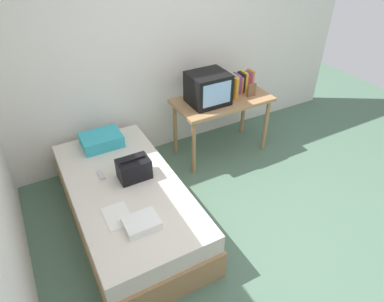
{
  "coord_description": "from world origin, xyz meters",
  "views": [
    {
      "loc": [
        -1.59,
        -1.54,
        2.59
      ],
      "look_at": [
        -0.21,
        0.98,
        0.53
      ],
      "focal_mm": 31.77,
      "sensor_mm": 36.0,
      "label": 1
    }
  ],
  "objects": [
    {
      "name": "remote_silver",
      "position": [
        -1.15,
        1.09,
        0.5
      ],
      "size": [
        0.04,
        0.14,
        0.02
      ],
      "primitive_type": "cube",
      "color": "#B7B7BC",
      "rests_on": "bed"
    },
    {
      "name": "bed",
      "position": [
        -1.0,
        0.86,
        0.24
      ],
      "size": [
        1.0,
        2.0,
        0.49
      ],
      "color": "#9E754C",
      "rests_on": "ground"
    },
    {
      "name": "wall_back",
      "position": [
        0.0,
        2.0,
        1.3
      ],
      "size": [
        5.2,
        0.1,
        2.6
      ],
      "primitive_type": "cube",
      "color": "silver",
      "rests_on": "ground"
    },
    {
      "name": "water_bottle",
      "position": [
        0.61,
        1.41,
        0.87
      ],
      "size": [
        0.06,
        0.06,
        0.25
      ],
      "primitive_type": "cylinder",
      "color": "orange",
      "rests_on": "desk"
    },
    {
      "name": "folded_towel",
      "position": [
        -1.04,
        0.31,
        0.52
      ],
      "size": [
        0.28,
        0.22,
        0.07
      ],
      "primitive_type": "cube",
      "color": "white",
      "rests_on": "bed"
    },
    {
      "name": "handbag",
      "position": [
        -0.87,
        0.92,
        0.59
      ],
      "size": [
        0.3,
        0.2,
        0.22
      ],
      "color": "black",
      "rests_on": "bed"
    },
    {
      "name": "desk",
      "position": [
        0.47,
        1.48,
        0.65
      ],
      "size": [
        1.16,
        0.6,
        0.75
      ],
      "color": "#9E754C",
      "rests_on": "ground"
    },
    {
      "name": "book_row",
      "position": [
        0.79,
        1.55,
        0.86
      ],
      "size": [
        0.27,
        0.16,
        0.25
      ],
      "color": "gray",
      "rests_on": "desk"
    },
    {
      "name": "ground_plane",
      "position": [
        0.0,
        0.0,
        0.0
      ],
      "size": [
        8.0,
        8.0,
        0.0
      ],
      "primitive_type": "plane",
      "color": "#4C6B56"
    },
    {
      "name": "picture_frame",
      "position": [
        0.81,
        1.37,
        0.83
      ],
      "size": [
        0.11,
        0.02,
        0.15
      ],
      "primitive_type": "cube",
      "color": "brown",
      "rests_on": "desk"
    },
    {
      "name": "remote_dark",
      "position": [
        -0.93,
        0.28,
        0.5
      ],
      "size": [
        0.04,
        0.16,
        0.02
      ],
      "primitive_type": "cube",
      "color": "black",
      "rests_on": "bed"
    },
    {
      "name": "pillow",
      "position": [
        -0.99,
        1.59,
        0.56
      ],
      "size": [
        0.42,
        0.31,
        0.13
      ],
      "primitive_type": "cube",
      "color": "#33A8B7",
      "rests_on": "bed"
    },
    {
      "name": "magazine",
      "position": [
        -1.18,
        0.51,
        0.49
      ],
      "size": [
        0.21,
        0.29,
        0.01
      ],
      "primitive_type": "cube",
      "color": "white",
      "rests_on": "bed"
    },
    {
      "name": "tv",
      "position": [
        0.26,
        1.47,
        0.93
      ],
      "size": [
        0.44,
        0.39,
        0.36
      ],
      "color": "black",
      "rests_on": "desk"
    }
  ]
}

